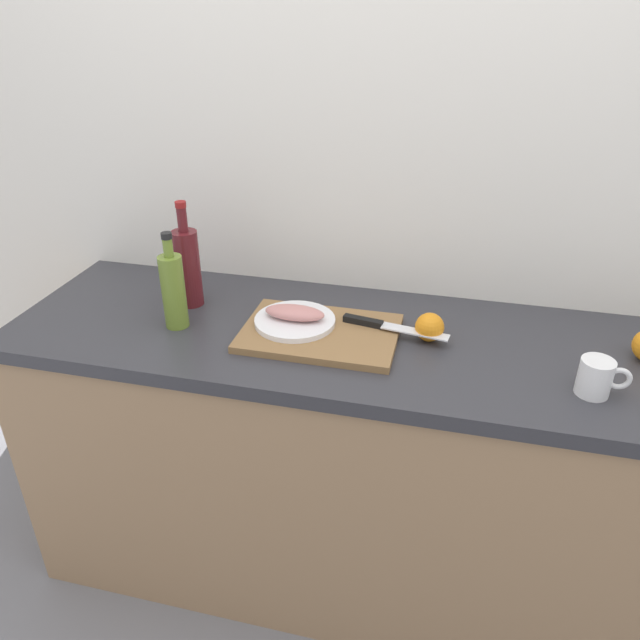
# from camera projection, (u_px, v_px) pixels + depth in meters

# --- Properties ---
(ground_plane) EXTENTS (12.00, 12.00, 0.00)m
(ground_plane) POSITION_uv_depth(u_px,v_px,m) (360.00, 567.00, 2.04)
(ground_plane) COLOR slate
(back_wall) EXTENTS (3.20, 0.05, 2.50)m
(back_wall) POSITION_uv_depth(u_px,v_px,m) (395.00, 176.00, 1.72)
(back_wall) COLOR white
(back_wall) RESTS_ON ground_plane
(kitchen_counter) EXTENTS (2.00, 0.60, 0.90)m
(kitchen_counter) POSITION_uv_depth(u_px,v_px,m) (365.00, 465.00, 1.83)
(kitchen_counter) COLOR #9E7A56
(kitchen_counter) RESTS_ON ground_plane
(cutting_board) EXTENTS (0.41, 0.28, 0.02)m
(cutting_board) POSITION_uv_depth(u_px,v_px,m) (320.00, 333.00, 1.61)
(cutting_board) COLOR olive
(cutting_board) RESTS_ON kitchen_counter
(white_plate) EXTENTS (0.22, 0.22, 0.01)m
(white_plate) POSITION_uv_depth(u_px,v_px,m) (295.00, 321.00, 1.63)
(white_plate) COLOR white
(white_plate) RESTS_ON cutting_board
(fish_fillet) EXTENTS (0.17, 0.07, 0.04)m
(fish_fillet) POSITION_uv_depth(u_px,v_px,m) (295.00, 313.00, 1.62)
(fish_fillet) COLOR tan
(fish_fillet) RESTS_ON white_plate
(chef_knife) EXTENTS (0.29, 0.08, 0.02)m
(chef_knife) POSITION_uv_depth(u_px,v_px,m) (382.00, 325.00, 1.61)
(chef_knife) COLOR silver
(chef_knife) RESTS_ON cutting_board
(olive_oil_bottle) EXTENTS (0.06, 0.06, 0.27)m
(olive_oil_bottle) POSITION_uv_depth(u_px,v_px,m) (173.00, 290.00, 1.62)
(olive_oil_bottle) COLOR olive
(olive_oil_bottle) RESTS_ON kitchen_counter
(wine_bottle) EXTENTS (0.07, 0.07, 0.31)m
(wine_bottle) POSITION_uv_depth(u_px,v_px,m) (187.00, 266.00, 1.73)
(wine_bottle) COLOR #59191E
(wine_bottle) RESTS_ON kitchen_counter
(coffee_mug_0) EXTENTS (0.12, 0.08, 0.09)m
(coffee_mug_0) POSITION_uv_depth(u_px,v_px,m) (596.00, 377.00, 1.36)
(coffee_mug_0) COLOR white
(coffee_mug_0) RESTS_ON kitchen_counter
(orange_1) EXTENTS (0.08, 0.08, 0.08)m
(orange_1) POSITION_uv_depth(u_px,v_px,m) (430.00, 327.00, 1.58)
(orange_1) COLOR orange
(orange_1) RESTS_ON kitchen_counter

